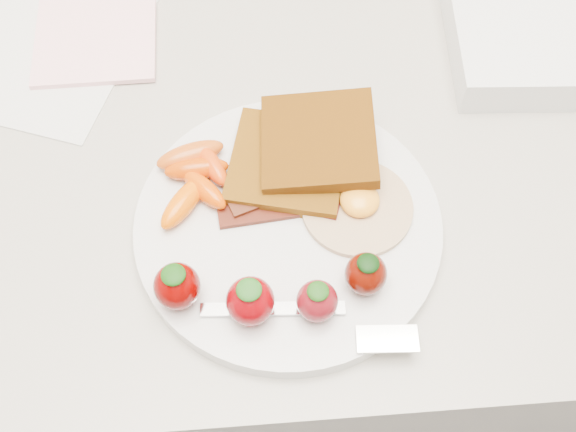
{
  "coord_description": "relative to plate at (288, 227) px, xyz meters",
  "views": [
    {
      "loc": [
        -0.04,
        1.26,
        1.47
      ],
      "look_at": [
        -0.01,
        1.57,
        0.93
      ],
      "focal_mm": 45.0,
      "sensor_mm": 36.0,
      "label": 1
    }
  ],
  "objects": [
    {
      "name": "notepad",
      "position": [
        -0.18,
        0.27,
        -0.0
      ],
      "size": [
        0.13,
        0.18,
        0.01
      ],
      "primitive_type": "cube",
      "rotation": [
        0.0,
        0.0,
        0.01
      ],
      "color": "#FFBAC3",
      "rests_on": "paper_sheet"
    },
    {
      "name": "baby_carrots",
      "position": [
        -0.08,
        0.05,
        0.02
      ],
      "size": [
        0.07,
        0.1,
        0.02
      ],
      "color": "#BF3B00",
      "rests_on": "plate"
    },
    {
      "name": "bacon_strips",
      "position": [
        -0.01,
        0.02,
        0.01
      ],
      "size": [
        0.11,
        0.06,
        0.01
      ],
      "color": "#350A0A",
      "rests_on": "plate"
    },
    {
      "name": "counter",
      "position": [
        0.01,
        0.13,
        -0.46
      ],
      "size": [
        2.0,
        0.6,
        0.9
      ],
      "primitive_type": "cube",
      "color": "gray",
      "rests_on": "ground"
    },
    {
      "name": "toast_upper",
      "position": [
        0.03,
        0.07,
        0.03
      ],
      "size": [
        0.11,
        0.11,
        0.02
      ],
      "primitive_type": "cube",
      "rotation": [
        0.0,
        -0.1,
        -0.05
      ],
      "color": "#321503",
      "rests_on": "toast_lower"
    },
    {
      "name": "fork",
      "position": [
        0.02,
        -0.1,
        0.01
      ],
      "size": [
        0.17,
        0.05,
        0.0
      ],
      "color": "silver",
      "rests_on": "plate"
    },
    {
      "name": "strawberries",
      "position": [
        -0.02,
        -0.07,
        0.03
      ],
      "size": [
        0.19,
        0.06,
        0.05
      ],
      "color": "#5D0000",
      "rests_on": "plate"
    },
    {
      "name": "plate",
      "position": [
        0.0,
        0.0,
        0.0
      ],
      "size": [
        0.27,
        0.27,
        0.02
      ],
      "primitive_type": "cylinder",
      "color": "silver",
      "rests_on": "counter"
    },
    {
      "name": "appliance",
      "position": [
        0.31,
        0.22,
        0.01
      ],
      "size": [
        0.27,
        0.22,
        0.04
      ],
      "primitive_type": "cube",
      "rotation": [
        0.0,
        0.0,
        -0.06
      ],
      "color": "silver",
      "rests_on": "counter"
    },
    {
      "name": "toast_lower",
      "position": [
        0.0,
        0.06,
        0.02
      ],
      "size": [
        0.12,
        0.12,
        0.01
      ],
      "primitive_type": "cube",
      "rotation": [
        0.0,
        0.0,
        -0.24
      ],
      "color": "#3B1F06",
      "rests_on": "plate"
    },
    {
      "name": "paper_sheet",
      "position": [
        -0.23,
        0.24,
        -0.01
      ],
      "size": [
        0.24,
        0.28,
        0.0
      ],
      "primitive_type": "cube",
      "rotation": [
        0.0,
        0.0,
        -0.36
      ],
      "color": "silver",
      "rests_on": "counter"
    },
    {
      "name": "fried_egg",
      "position": [
        0.06,
        0.01,
        0.01
      ],
      "size": [
        0.11,
        0.11,
        0.02
      ],
      "color": "beige",
      "rests_on": "plate"
    }
  ]
}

